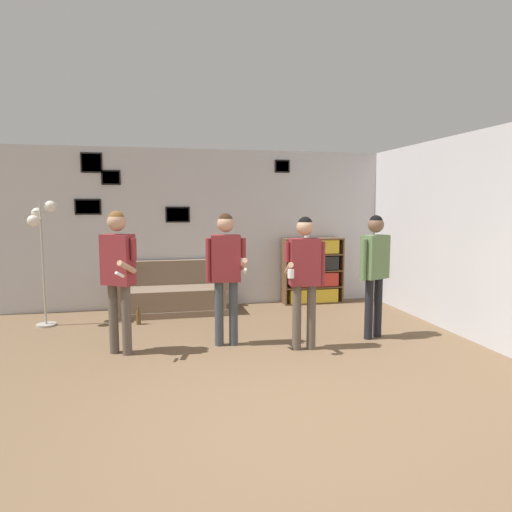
% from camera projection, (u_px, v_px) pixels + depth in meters
% --- Properties ---
extents(ground_plane, '(20.00, 20.00, 0.00)m').
position_uv_depth(ground_plane, '(285.00, 426.00, 3.66)').
color(ground_plane, brown).
extents(wall_back, '(8.39, 0.08, 2.70)m').
position_uv_depth(wall_back, '(214.00, 228.00, 7.92)').
color(wall_back, silver).
rests_on(wall_back, ground_plane).
extents(wall_right, '(0.06, 6.91, 2.70)m').
position_uv_depth(wall_right, '(451.00, 235.00, 6.33)').
color(wall_right, silver).
rests_on(wall_right, ground_plane).
extents(couch, '(1.77, 0.80, 0.83)m').
position_uv_depth(couch, '(171.00, 296.00, 7.47)').
color(couch, '#7A6651').
rests_on(couch, ground_plane).
extents(bookshelf, '(1.08, 0.30, 1.17)m').
position_uv_depth(bookshelf, '(313.00, 271.00, 8.15)').
color(bookshelf, brown).
rests_on(bookshelf, ground_plane).
extents(floor_lamp, '(0.37, 0.40, 1.82)m').
position_uv_depth(floor_lamp, '(41.00, 234.00, 6.52)').
color(floor_lamp, '#ADA89E').
rests_on(floor_lamp, ground_plane).
extents(person_player_foreground_left, '(0.44, 0.60, 1.70)m').
position_uv_depth(person_player_foreground_left, '(118.00, 267.00, 5.31)').
color(person_player_foreground_left, brown).
rests_on(person_player_foreground_left, ground_plane).
extents(person_player_foreground_center, '(0.50, 0.48, 1.66)m').
position_uv_depth(person_player_foreground_center, '(226.00, 265.00, 5.65)').
color(person_player_foreground_center, '#3D4247').
rests_on(person_player_foreground_center, ground_plane).
extents(person_watcher_holding_cup, '(0.53, 0.40, 1.63)m').
position_uv_depth(person_watcher_holding_cup, '(305.00, 269.00, 5.49)').
color(person_watcher_holding_cup, brown).
rests_on(person_watcher_holding_cup, ground_plane).
extents(person_spectator_near_bookshelf, '(0.46, 0.33, 1.63)m').
position_uv_depth(person_spectator_near_bookshelf, '(375.00, 264.00, 5.97)').
color(person_spectator_near_bookshelf, black).
rests_on(person_spectator_near_bookshelf, ground_plane).
extents(bottle_on_floor, '(0.07, 0.07, 0.27)m').
position_uv_depth(bottle_on_floor, '(138.00, 317.00, 6.74)').
color(bottle_on_floor, brown).
rests_on(bottle_on_floor, ground_plane).
extents(drinking_cup, '(0.09, 0.09, 0.11)m').
position_uv_depth(drinking_cup, '(307.00, 235.00, 8.06)').
color(drinking_cup, white).
rests_on(drinking_cup, bookshelf).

